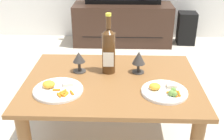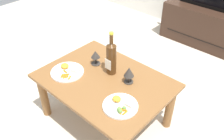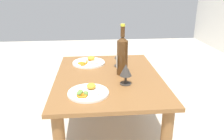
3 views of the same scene
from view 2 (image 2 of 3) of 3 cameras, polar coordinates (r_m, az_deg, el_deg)
ground_plane at (r=2.23m, az=-1.55°, el=-11.41°), size 6.40×6.40×0.00m
dining_table at (r=1.97m, az=-1.73°, el=-4.12°), size 1.02×0.75×0.46m
tv_stand at (r=3.38m, az=21.85°, el=9.29°), size 1.17×0.41×0.49m
wine_bottle at (r=1.90m, az=-0.15°, el=3.06°), size 0.08×0.08×0.37m
goblet_left at (r=2.04m, az=-3.93°, el=3.47°), size 0.08×0.08×0.13m
goblet_right at (r=1.84m, az=4.02°, el=-0.61°), size 0.08×0.08×0.14m
dinner_plate_left at (r=2.01m, az=-10.52°, el=-0.28°), size 0.27×0.27×0.05m
dinner_plate_right at (r=1.68m, az=1.98°, el=-8.33°), size 0.25×0.25×0.05m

